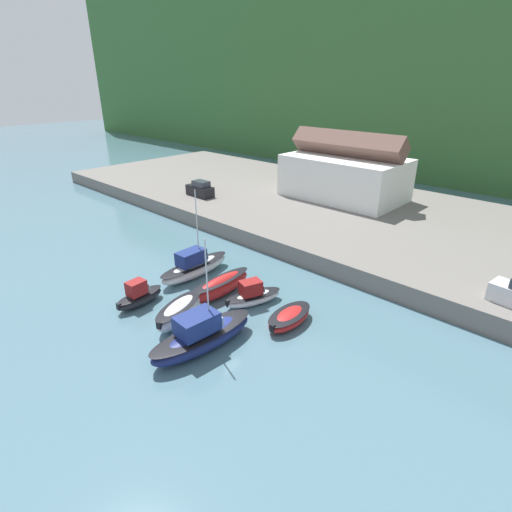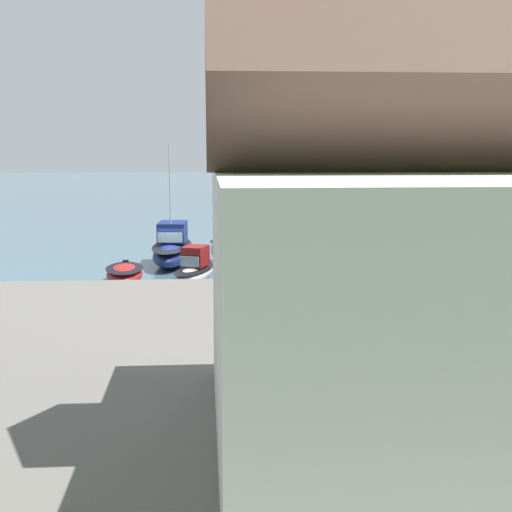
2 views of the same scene
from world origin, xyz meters
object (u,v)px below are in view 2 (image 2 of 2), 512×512
Objects in this scene: moored_boat_2 at (195,270)px; moored_boat_4 at (295,252)px; moored_boat_0 at (322,264)px; moored_boat_1 at (245,265)px; moored_boat_5 at (229,252)px; moored_boat_3 at (125,274)px; moored_boat_6 at (172,249)px.

moored_boat_4 reaches higher than moored_boat_2.
moored_boat_0 is 7.38m from moored_boat_2.
moored_boat_5 is at bearing -83.94° from moored_boat_1.
moored_boat_2 is 1.19× the size of moored_boat_4.
moored_boat_0 reaches higher than moored_boat_3.
moored_boat_0 reaches higher than moored_boat_2.
moored_boat_2 is at bearing 38.88° from moored_boat_4.
moored_boat_4 is 0.79× the size of moored_boat_5.
moored_boat_2 is at bearing 12.31° from moored_boat_1.
moored_boat_4 is at bearing -116.99° from moored_boat_2.
moored_boat_4 is at bearing -177.57° from moored_boat_6.
moored_boat_6 is at bearing -6.42° from moored_boat_4.
moored_boat_6 is (-2.44, -6.33, 0.47)m from moored_boat_3.
moored_boat_6 is at bearing -55.05° from moored_boat_1.
moored_boat_0 is at bearing 175.15° from moored_boat_3.
moored_boat_0 is at bearing 91.85° from moored_boat_4.
moored_boat_1 reaches higher than moored_boat_3.
moored_boat_5 is at bearing 3.59° from moored_boat_4.
moored_boat_0 reaches higher than moored_boat_6.
moored_boat_5 is at bearing 170.58° from moored_boat_6.
moored_boat_6 reaches higher than moored_boat_4.
moored_boat_1 is at bearing 51.54° from moored_boat_4.
moored_boat_3 is at bearing 24.99° from moored_boat_4.
moored_boat_2 is at bearing 50.39° from moored_boat_5.
moored_boat_6 is at bearing -31.97° from moored_boat_5.
moored_boat_2 is (2.93, 0.80, -0.14)m from moored_boat_1.
moored_boat_0 reaches higher than moored_boat_4.
moored_boat_0 reaches higher than moored_boat_1.
moored_boat_5 is (-2.15, -5.70, 0.14)m from moored_boat_2.
moored_boat_6 is (4.48, -5.76, 0.14)m from moored_boat_1.
moored_boat_2 is 6.75m from moored_boat_6.
moored_boat_5 is (0.78, -4.90, -0.01)m from moored_boat_1.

